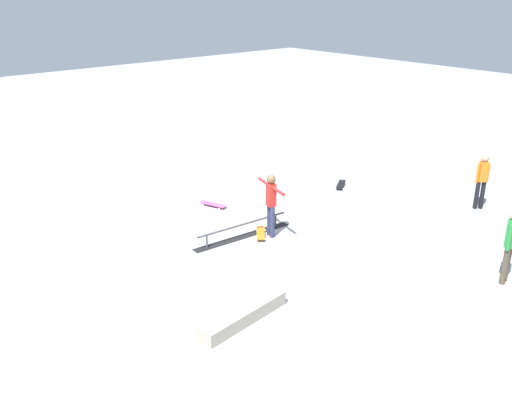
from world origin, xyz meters
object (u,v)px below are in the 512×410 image
object	(u,v)px
skater_main	(271,201)
loose_skateboard_black	(341,184)
bystander_orange_shirt	(482,178)
loose_skateboard_pink	(213,204)
bystander_green_shirt	(510,242)
skate_ledge	(243,315)
grind_rail	(243,231)
skateboard_main	(261,233)

from	to	relation	value
skater_main	loose_skateboard_black	size ratio (longest dim) A/B	2.04
bystander_orange_shirt	loose_skateboard_pink	bearing A→B (deg)	176.37
skater_main	bystander_green_shirt	world-z (taller)	bystander_green_shirt
skate_ledge	bystander_orange_shirt	size ratio (longest dim) A/B	1.26
loose_skateboard_pink	bystander_green_shirt	bearing A→B (deg)	176.71
grind_rail	bystander_orange_shirt	bearing A→B (deg)	159.88
skater_main	loose_skateboard_pink	bearing A→B (deg)	-167.06
skateboard_main	bystander_orange_shirt	distance (m)	6.36
grind_rail	skateboard_main	size ratio (longest dim) A/B	3.74
skateboard_main	bystander_orange_shirt	size ratio (longest dim) A/B	0.47
bystander_orange_shirt	bystander_green_shirt	bearing A→B (deg)	-106.09
bystander_orange_shirt	loose_skateboard_black	xyz separation A→B (m)	(1.52, -3.67, -0.81)
skater_main	loose_skateboard_pink	xyz separation A→B (m)	(-0.09, -2.48, -0.85)
skater_main	bystander_green_shirt	xyz separation A→B (m)	(-2.13, 4.90, 0.00)
skate_ledge	bystander_green_shirt	world-z (taller)	bystander_green_shirt
grind_rail	skate_ledge	distance (m)	3.70
skateboard_main	grind_rail	bearing A→B (deg)	98.19
skateboard_main	loose_skateboard_black	bearing A→B (deg)	-34.73
skateboard_main	loose_skateboard_black	world-z (taller)	same
skateboard_main	bystander_green_shirt	distance (m)	5.63
skateboard_main	bystander_orange_shirt	world-z (taller)	bystander_orange_shirt
skater_main	loose_skateboard_black	bearing A→B (deg)	121.84
skate_ledge	skater_main	bearing A→B (deg)	-140.16
skate_ledge	loose_skateboard_black	world-z (taller)	skate_ledge
skater_main	loose_skateboard_pink	world-z (taller)	skater_main
skateboard_main	bystander_green_shirt	size ratio (longest dim) A/B	0.45
grind_rail	bystander_orange_shirt	xyz separation A→B (m)	(-6.13, 2.85, 0.73)
skateboard_main	loose_skateboard_pink	world-z (taller)	same
bystander_orange_shirt	loose_skateboard_black	bearing A→B (deg)	150.86
loose_skateboard_black	skate_ledge	bearing A→B (deg)	174.68
grind_rail	bystander_orange_shirt	distance (m)	6.80
skateboard_main	loose_skateboard_pink	bearing A→B (deg)	34.43
loose_skateboard_black	loose_skateboard_pink	size ratio (longest dim) A/B	0.95
skater_main	bystander_orange_shirt	xyz separation A→B (m)	(-5.57, 2.44, -0.04)
bystander_orange_shirt	loose_skateboard_black	distance (m)	4.05
bystander_orange_shirt	bystander_green_shirt	xyz separation A→B (m)	(3.43, 2.46, 0.04)
skate_ledge	loose_skateboard_black	xyz separation A→B (m)	(-6.97, -3.67, -0.06)
grind_rail	loose_skateboard_pink	bearing A→B (deg)	-102.63
grind_rail	skate_ledge	xyz separation A→B (m)	(2.36, 2.85, -0.02)
grind_rail	skater_main	xyz separation A→B (m)	(-0.56, 0.41, 0.77)
grind_rail	bystander_green_shirt	world-z (taller)	bystander_green_shirt
grind_rail	loose_skateboard_black	bearing A→B (deg)	-165.12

